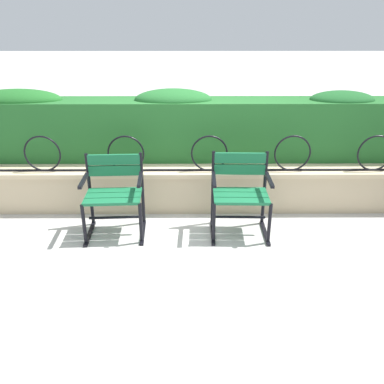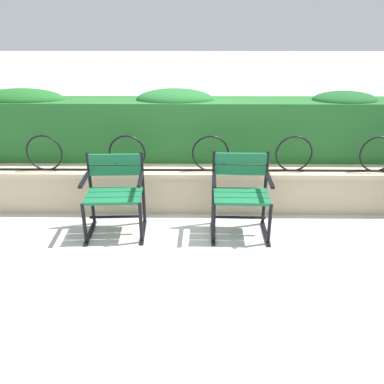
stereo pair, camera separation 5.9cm
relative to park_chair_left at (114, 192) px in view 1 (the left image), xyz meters
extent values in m
plane|color=#B7B5AF|center=(0.81, -0.32, -0.46)|extent=(60.00, 60.00, 0.00)
cube|color=tan|center=(0.81, 0.58, -0.23)|extent=(6.68, 0.35, 0.45)
cube|color=#CBB58F|center=(0.81, 0.58, 0.02)|extent=(6.68, 0.41, 0.05)
cylinder|color=black|center=(0.81, 0.50, 0.06)|extent=(6.16, 0.02, 0.02)
torus|color=black|center=(-0.88, 0.50, 0.26)|extent=(0.42, 0.02, 0.42)
torus|color=black|center=(0.07, 0.50, 0.26)|extent=(0.42, 0.02, 0.42)
torus|color=black|center=(1.01, 0.50, 0.26)|extent=(0.42, 0.02, 0.42)
torus|color=black|center=(1.95, 0.50, 0.26)|extent=(0.42, 0.02, 0.42)
torus|color=black|center=(2.89, 0.50, 0.26)|extent=(0.42, 0.02, 0.42)
cube|color=#236028|center=(0.81, 1.02, 0.41)|extent=(6.55, 0.54, 0.72)
ellipsoid|color=#206124|center=(-1.28, 1.02, 0.76)|extent=(1.07, 0.49, 0.26)
ellipsoid|color=#226029|center=(0.59, 1.02, 0.76)|extent=(0.93, 0.49, 0.26)
ellipsoid|color=#1E5926|center=(2.62, 1.02, 0.76)|extent=(0.78, 0.49, 0.21)
cube|color=#19663D|center=(0.01, -0.21, -0.02)|extent=(0.57, 0.15, 0.03)
cube|color=#19663D|center=(0.00, -0.08, -0.02)|extent=(0.57, 0.15, 0.03)
cube|color=#19663D|center=(0.00, 0.06, -0.02)|extent=(0.57, 0.15, 0.03)
cube|color=#19663D|center=(-0.01, 0.16, 0.30)|extent=(0.56, 0.06, 0.11)
cube|color=#19663D|center=(-0.01, 0.16, 0.18)|extent=(0.56, 0.06, 0.11)
cylinder|color=black|center=(0.27, 0.18, -0.04)|extent=(0.04, 0.04, 0.82)
cylinder|color=black|center=(0.29, -0.25, -0.24)|extent=(0.04, 0.04, 0.44)
cube|color=black|center=(0.28, -0.06, -0.44)|extent=(0.07, 0.52, 0.02)
cube|color=black|center=(0.28, -0.06, 0.16)|extent=(0.06, 0.40, 0.03)
cylinder|color=black|center=(-0.29, 0.15, -0.04)|extent=(0.04, 0.04, 0.82)
cylinder|color=black|center=(-0.27, -0.28, -0.24)|extent=(0.04, 0.04, 0.44)
cube|color=black|center=(-0.28, -0.09, -0.44)|extent=(0.07, 0.52, 0.02)
cube|color=black|center=(-0.28, -0.09, 0.16)|extent=(0.06, 0.40, 0.03)
cylinder|color=black|center=(0.00, -0.08, -0.26)|extent=(0.53, 0.05, 0.03)
cube|color=#19663D|center=(1.31, -0.21, -0.02)|extent=(0.56, 0.14, 0.03)
cube|color=#19663D|center=(1.31, -0.07, -0.02)|extent=(0.56, 0.14, 0.03)
cube|color=#19663D|center=(1.31, 0.06, -0.02)|extent=(0.56, 0.14, 0.03)
cube|color=#19663D|center=(1.32, 0.17, 0.31)|extent=(0.56, 0.04, 0.11)
cube|color=#19663D|center=(1.32, 0.17, 0.19)|extent=(0.56, 0.04, 0.11)
cylinder|color=black|center=(1.59, 0.16, -0.03)|extent=(0.04, 0.04, 0.84)
cylinder|color=black|center=(1.58, -0.27, -0.24)|extent=(0.04, 0.04, 0.44)
cube|color=black|center=(1.59, -0.08, -0.44)|extent=(0.05, 0.52, 0.02)
cube|color=black|center=(1.59, -0.08, 0.16)|extent=(0.05, 0.40, 0.03)
cylinder|color=black|center=(1.04, 0.17, -0.03)|extent=(0.04, 0.04, 0.84)
cylinder|color=black|center=(1.03, -0.26, -0.24)|extent=(0.04, 0.04, 0.44)
cube|color=black|center=(1.03, -0.07, -0.44)|extent=(0.05, 0.52, 0.02)
cube|color=black|center=(1.03, -0.07, 0.16)|extent=(0.05, 0.40, 0.03)
cylinder|color=black|center=(1.31, -0.07, -0.26)|extent=(0.53, 0.04, 0.03)
camera|label=1|loc=(0.79, -3.76, 1.61)|focal=36.86mm
camera|label=2|loc=(0.85, -3.76, 1.61)|focal=36.86mm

